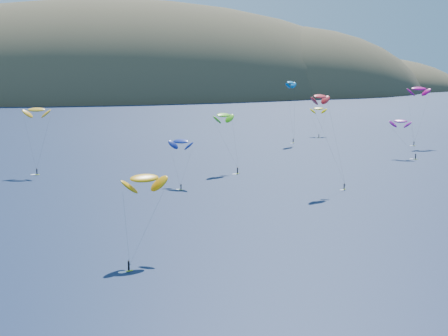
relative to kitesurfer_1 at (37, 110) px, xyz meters
name	(u,v)px	position (x,y,z in m)	size (l,w,h in m)	color
island	(140,104)	(99.67, 422.83, -30.91)	(730.00, 300.00, 210.00)	#3D3526
kitesurfer_1	(37,110)	(0.00, 0.00, 0.00)	(9.47, 9.81, 22.64)	#AAD117
kitesurfer_2	(144,178)	(19.21, -95.24, -5.67)	(10.28, 13.44, 17.00)	#AAD117
kitesurfer_3	(223,115)	(58.79, -13.93, -2.06)	(9.54, 13.19, 20.59)	#AAD117
kitesurfer_4	(291,83)	(106.64, 44.31, 5.69)	(8.61, 9.59, 28.23)	#AAD117
kitesurfer_6	(401,121)	(130.27, -5.97, -6.93)	(8.41, 12.68, 15.48)	#AAD117
kitesurfer_8	(419,89)	(154.77, 20.10, 3.59)	(10.51, 6.22, 26.61)	#AAD117
kitesurfer_9	(320,97)	(77.63, -47.20, 5.71)	(9.83, 10.87, 28.08)	#AAD117
kitesurfer_10	(181,141)	(40.30, -32.44, -7.61)	(8.16, 13.89, 14.80)	#AAD117
kitesurfer_11	(318,109)	(128.44, 61.89, -7.51)	(8.89, 12.83, 14.85)	#AAD117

